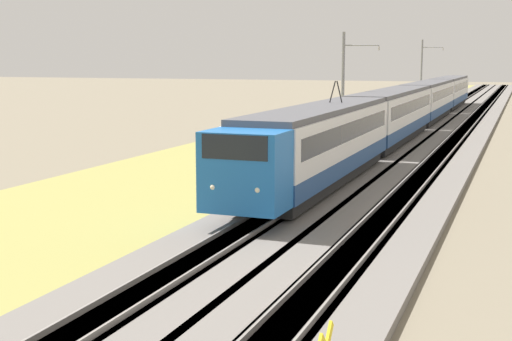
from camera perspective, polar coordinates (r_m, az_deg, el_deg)
The scene contains 8 objects.
ballast_main at distance 56.26m, azimuth 11.59°, elevation 2.60°, with size 240.00×4.40×0.30m.
ballast_adjacent at distance 55.76m, azimuth 15.77°, elevation 2.39°, with size 240.00×4.40×0.30m.
track_main at distance 56.25m, azimuth 11.59°, elevation 2.61°, with size 240.00×1.57×0.45m.
track_adjacent at distance 55.76m, azimuth 15.77°, elevation 2.40°, with size 240.00×1.57×0.45m.
grass_verge at distance 57.82m, azimuth 4.58°, elevation 2.83°, with size 240.00×13.31×0.12m.
passenger_train at distance 61.67m, azimuth 12.51°, elevation 5.19°, with size 78.75×2.93×5.08m.
catenary_mast_mid at distance 49.02m, azimuth 7.03°, elevation 6.47°, with size 0.22×2.56×7.96m.
catenary_mast_far at distance 86.69m, azimuth 13.12°, elevation 7.48°, with size 0.22×2.56×8.41m.
Camera 1 is at (-5.24, -8.82, 6.13)m, focal length 50.00 mm.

